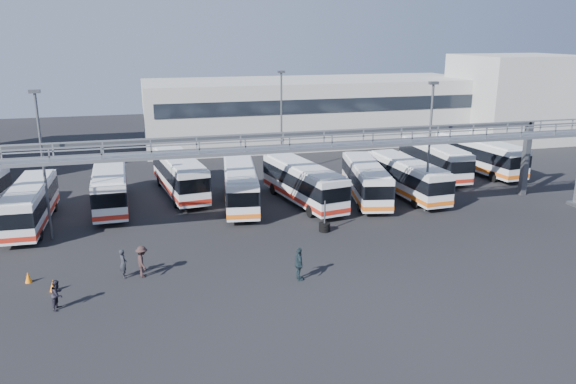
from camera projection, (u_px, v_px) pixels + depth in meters
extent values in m
plane|color=black|center=(307.00, 259.00, 35.42)|extent=(140.00, 140.00, 0.00)
cube|color=gray|center=(286.00, 149.00, 38.39)|extent=(50.00, 1.80, 0.22)
cube|color=gray|center=(290.00, 137.00, 37.34)|extent=(50.00, 0.10, 0.10)
cube|color=gray|center=(283.00, 133.00, 38.92)|extent=(50.00, 0.10, 0.10)
cube|color=#4C4F54|center=(273.00, 136.00, 42.05)|extent=(45.00, 0.50, 0.35)
cube|color=#9E9E99|center=(311.00, 111.00, 72.61)|extent=(42.00, 14.00, 8.00)
cube|color=#B2B2AD|center=(515.00, 98.00, 73.09)|extent=(14.00, 12.00, 11.00)
cylinder|color=#4C4F54|center=(44.00, 168.00, 37.49)|extent=(0.18, 0.18, 10.00)
cube|color=#4C4F54|center=(34.00, 91.00, 36.10)|extent=(0.70, 0.35, 0.22)
cylinder|color=#4C4F54|center=(429.00, 150.00, 43.54)|extent=(0.18, 0.18, 10.00)
cube|color=#4C4F54|center=(434.00, 83.00, 42.14)|extent=(0.70, 0.35, 0.22)
cylinder|color=#4C4F54|center=(281.00, 124.00, 55.48)|extent=(0.18, 0.18, 10.00)
cube|color=#4C4F54|center=(281.00, 72.00, 54.08)|extent=(0.70, 0.35, 0.22)
cylinder|color=black|center=(4.00, 204.00, 44.90)|extent=(0.44, 1.04, 1.00)
cube|color=silver|center=(30.00, 204.00, 40.95)|extent=(2.61, 10.41, 2.59)
cube|color=black|center=(30.00, 200.00, 40.87)|extent=(2.67, 10.47, 1.04)
cube|color=#AE2215|center=(32.00, 216.00, 41.20)|extent=(2.66, 10.46, 0.33)
cube|color=silver|center=(28.00, 186.00, 40.58)|extent=(2.35, 9.37, 0.15)
cylinder|color=black|center=(6.00, 236.00, 37.96)|extent=(0.31, 0.95, 0.94)
cylinder|color=black|center=(40.00, 234.00, 38.44)|extent=(0.31, 0.95, 0.94)
cylinder|color=black|center=(26.00, 208.00, 44.15)|extent=(0.31, 0.95, 0.94)
cylinder|color=black|center=(55.00, 206.00, 44.63)|extent=(0.31, 0.95, 0.94)
cube|color=silver|center=(110.00, 186.00, 45.30)|extent=(2.72, 11.02, 2.74)
cube|color=black|center=(110.00, 182.00, 45.22)|extent=(2.78, 11.08, 1.10)
cube|color=#AE2215|center=(111.00, 197.00, 45.57)|extent=(2.77, 11.07, 0.35)
cube|color=silver|center=(109.00, 168.00, 44.91)|extent=(2.45, 9.91, 0.16)
cylinder|color=black|center=(96.00, 216.00, 42.12)|extent=(0.32, 1.00, 1.00)
cylinder|color=black|center=(127.00, 213.00, 42.73)|extent=(0.32, 1.00, 1.00)
cylinder|color=black|center=(99.00, 191.00, 48.61)|extent=(0.32, 1.00, 1.00)
cylinder|color=black|center=(126.00, 189.00, 49.21)|extent=(0.32, 1.00, 1.00)
cube|color=silver|center=(180.00, 174.00, 48.83)|extent=(4.07, 11.51, 2.82)
cube|color=black|center=(179.00, 170.00, 48.74)|extent=(4.13, 11.57, 1.13)
cube|color=#AE2215|center=(180.00, 185.00, 49.10)|extent=(4.12, 11.56, 0.36)
cube|color=silver|center=(179.00, 157.00, 48.42)|extent=(3.66, 10.36, 0.16)
cylinder|color=black|center=(176.00, 202.00, 45.58)|extent=(0.44, 1.06, 1.02)
cylinder|color=black|center=(204.00, 199.00, 46.44)|extent=(0.44, 1.06, 1.02)
cylinder|color=black|center=(160.00, 181.00, 51.97)|extent=(0.44, 1.06, 1.02)
cylinder|color=black|center=(184.00, 178.00, 52.83)|extent=(0.44, 1.06, 1.02)
cube|color=silver|center=(240.00, 185.00, 45.72)|extent=(3.90, 10.98, 2.69)
cube|color=black|center=(240.00, 181.00, 45.63)|extent=(3.97, 11.05, 1.07)
cube|color=orange|center=(240.00, 196.00, 45.98)|extent=(3.96, 11.04, 0.34)
cube|color=silver|center=(240.00, 168.00, 45.33)|extent=(3.51, 9.88, 0.16)
cylinder|color=black|center=(228.00, 214.00, 42.66)|extent=(0.42, 1.01, 0.98)
cylinder|color=black|center=(257.00, 212.00, 42.92)|extent=(0.42, 1.01, 0.98)
cylinder|color=black|center=(226.00, 189.00, 49.23)|extent=(0.42, 1.01, 0.98)
cylinder|color=black|center=(251.00, 189.00, 49.49)|extent=(0.42, 1.01, 0.98)
cube|color=silver|center=(303.00, 182.00, 46.36)|extent=(4.40, 11.20, 2.73)
cube|color=black|center=(303.00, 179.00, 46.27)|extent=(4.47, 11.27, 1.09)
cube|color=#AE2215|center=(303.00, 194.00, 46.62)|extent=(4.46, 11.26, 0.35)
cube|color=silver|center=(303.00, 165.00, 45.96)|extent=(3.96, 10.08, 0.16)
cylinder|color=black|center=(311.00, 211.00, 43.21)|extent=(0.47, 1.03, 0.99)
cylinder|color=black|center=(336.00, 207.00, 44.14)|extent=(0.47, 1.03, 0.99)
cylinder|color=black|center=(274.00, 189.00, 49.30)|extent=(0.47, 1.03, 0.99)
cylinder|color=black|center=(297.00, 186.00, 50.22)|extent=(0.47, 1.03, 0.99)
cube|color=silver|center=(366.00, 180.00, 47.51)|extent=(4.42, 10.71, 2.61)
cube|color=black|center=(366.00, 176.00, 47.43)|extent=(4.49, 10.78, 1.04)
cube|color=orange|center=(365.00, 190.00, 47.76)|extent=(4.48, 10.77, 0.33)
cube|color=silver|center=(366.00, 164.00, 47.13)|extent=(3.98, 9.64, 0.15)
cylinder|color=black|center=(360.00, 206.00, 44.58)|extent=(0.47, 0.99, 0.95)
cylinder|color=black|center=(386.00, 205.00, 44.71)|extent=(0.47, 0.99, 0.95)
cylinder|color=black|center=(346.00, 184.00, 51.00)|extent=(0.47, 0.99, 0.95)
cylinder|color=black|center=(370.00, 184.00, 51.13)|extent=(0.47, 0.99, 0.95)
cube|color=silver|center=(407.00, 177.00, 48.49)|extent=(3.03, 10.62, 2.62)
cube|color=black|center=(407.00, 173.00, 48.41)|extent=(3.09, 10.69, 1.05)
cube|color=orange|center=(406.00, 187.00, 48.75)|extent=(3.08, 10.68, 0.33)
cube|color=silver|center=(408.00, 161.00, 48.11)|extent=(2.73, 9.56, 0.15)
cylinder|color=black|center=(416.00, 203.00, 45.45)|extent=(0.34, 0.97, 0.95)
cylinder|color=black|center=(439.00, 200.00, 46.10)|extent=(0.34, 0.97, 0.95)
cylinder|color=black|center=(377.00, 182.00, 51.57)|extent=(0.34, 0.97, 0.95)
cylinder|color=black|center=(398.00, 180.00, 52.23)|extent=(0.34, 0.97, 0.95)
cube|color=silver|center=(434.00, 158.00, 55.32)|extent=(2.69, 10.80, 2.69)
cube|color=black|center=(434.00, 155.00, 55.24)|extent=(2.75, 10.86, 1.07)
cube|color=#AE2215|center=(433.00, 168.00, 55.58)|extent=(2.74, 10.85, 0.34)
cube|color=silver|center=(435.00, 144.00, 54.93)|extent=(2.42, 9.72, 0.16)
cylinder|color=black|center=(440.00, 180.00, 52.21)|extent=(0.32, 0.98, 0.98)
cylinder|color=black|center=(461.00, 179.00, 52.72)|extent=(0.32, 0.98, 0.98)
cylinder|color=black|center=(408.00, 164.00, 58.64)|extent=(0.32, 0.98, 0.98)
cylinder|color=black|center=(427.00, 163.00, 59.14)|extent=(0.32, 0.98, 0.98)
cube|color=silver|center=(479.00, 155.00, 56.69)|extent=(3.89, 11.42, 2.80)
cube|color=black|center=(479.00, 151.00, 56.60)|extent=(3.96, 11.49, 1.12)
cube|color=orange|center=(478.00, 164.00, 56.96)|extent=(3.95, 11.48, 0.36)
cube|color=silver|center=(480.00, 140.00, 56.29)|extent=(3.51, 10.28, 0.16)
cylinder|color=black|center=(494.00, 177.00, 53.45)|extent=(0.43, 1.05, 1.02)
cylinder|color=black|center=(512.00, 175.00, 54.28)|extent=(0.43, 1.05, 1.02)
cylinder|color=black|center=(446.00, 161.00, 59.84)|extent=(0.43, 1.05, 1.02)
cylinder|color=black|center=(464.00, 160.00, 60.67)|extent=(0.43, 1.05, 1.02)
imported|color=#202228|center=(123.00, 264.00, 32.47)|extent=(0.54, 0.71, 1.74)
imported|color=black|center=(57.00, 294.00, 28.80)|extent=(0.81, 0.92, 1.60)
imported|color=#2F201F|center=(142.00, 262.00, 32.56)|extent=(0.89, 1.32, 1.89)
imported|color=#1B2A31|center=(299.00, 264.00, 32.13)|extent=(0.49, 1.15, 1.96)
cone|color=orange|center=(28.00, 277.00, 31.97)|extent=(0.50, 0.50, 0.62)
cone|color=orange|center=(53.00, 285.00, 30.90)|extent=(0.44, 0.44, 0.69)
cylinder|color=black|center=(324.00, 230.00, 40.24)|extent=(0.80, 0.80, 0.19)
cylinder|color=black|center=(325.00, 227.00, 40.18)|extent=(0.80, 0.80, 0.19)
cylinder|color=black|center=(325.00, 224.00, 40.12)|extent=(0.80, 0.80, 0.19)
cylinder|color=#4C4F54|center=(325.00, 216.00, 39.95)|extent=(0.11, 0.11, 2.29)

